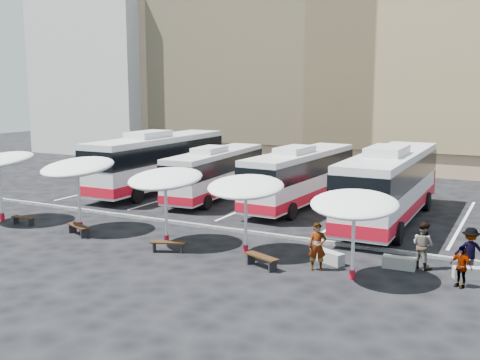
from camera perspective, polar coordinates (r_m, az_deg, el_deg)
The scene contains 24 objects.
ground at distance 29.00m, azimuth -4.53°, elevation -5.00°, with size 120.00×120.00×0.00m, color black.
sandstone_building at distance 57.86m, azimuth 12.94°, elevation 14.54°, with size 42.00×18.25×29.60m.
apartment_block at distance 67.32m, azimuth -12.26°, elevation 10.71°, with size 14.00×14.00×18.00m, color beige.
curb_divider at distance 29.40m, azimuth -4.01°, elevation -4.65°, with size 34.00×0.25×0.15m, color black.
bay_lines at distance 35.84m, azimuth 2.30°, elevation -2.19°, with size 24.15×12.00×0.01m.
bus_0 at distance 39.86m, azimuth -8.26°, elevation 2.05°, with size 3.27×13.42×4.25m.
bus_1 at distance 36.87m, azimuth -2.46°, elevation 0.91°, with size 3.12×11.00×3.45m.
bus_2 at distance 34.64m, azimuth 6.21°, elevation 0.54°, with size 3.16×11.82×3.72m.
bus_3 at distance 31.17m, azimuth 15.03°, elevation -0.26°, with size 3.21×13.25×4.20m.
sunshade_1 at distance 29.23m, azimuth -16.17°, elevation 1.24°, with size 3.97×4.01×3.81m.
sunshade_2 at distance 25.88m, azimuth -7.60°, elevation 0.10°, with size 3.44×3.49×3.59m.
sunshade_3 at distance 24.10m, azimuth 0.58°, elevation -0.72°, with size 3.89×3.92×3.48m.
sunshade_4 at distance 21.23m, azimuth 11.54°, elevation -2.45°, with size 3.81×3.84×3.42m.
wood_bench_0 at distance 31.89m, azimuth -21.15°, elevation -3.69°, with size 1.40×0.39×0.43m.
wood_bench_1 at distance 28.79m, azimuth -16.09°, elevation -4.66°, with size 1.68×0.98×0.50m.
wood_bench_2 at distance 25.10m, azimuth -7.32°, elevation -6.47°, with size 1.59×0.97×0.48m.
wood_bench_3 at distance 22.83m, azimuth 2.20°, elevation -7.97°, with size 1.67×1.02×0.50m.
conc_bench_0 at distance 23.74m, azimuth 9.07°, elevation -7.74°, with size 1.32×0.44×0.50m, color gray.
conc_bench_1 at distance 23.61m, azimuth 15.85°, elevation -8.10°, with size 1.28×0.43×0.48m, color gray.
conc_bench_2 at distance 23.30m, azimuth 22.27°, elevation -8.74°, with size 1.19×0.40×0.45m, color gray.
passenger_0 at distance 22.57m, azimuth 7.89°, elevation -6.72°, with size 0.70×0.46×1.93m, color black.
passenger_1 at distance 23.72m, azimuth 18.11°, elevation -6.34°, with size 0.92×0.72×1.90m, color black.
passenger_2 at distance 22.09m, azimuth 21.53°, elevation -8.17°, with size 0.91×0.38×1.55m, color black.
passenger_3 at distance 23.82m, azimuth 22.32°, elevation -6.62°, with size 1.17×0.68×1.82m, color black.
Camera 1 is at (15.04, -23.73, 7.19)m, focal length 42.00 mm.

